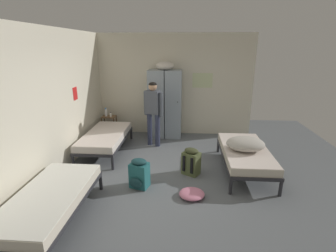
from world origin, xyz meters
TOP-DOWN VIEW (x-y plane):
  - ground_plane at (0.00, 0.00)m, footprint 8.31×8.31m
  - room_backdrop at (-1.16, 1.20)m, footprint 4.34×5.25m
  - locker_bank at (-0.23, 2.32)m, footprint 0.90×0.55m
  - shelf_unit at (-1.81, 2.24)m, footprint 0.38×0.30m
  - bed_left_front at (-1.56, -1.51)m, footprint 0.90×1.90m
  - bed_right at (1.56, 0.34)m, footprint 0.90×1.90m
  - bed_left_rear at (-1.56, 1.09)m, footprint 0.90×1.90m
  - bedding_heap at (1.53, 0.26)m, footprint 0.75×0.60m
  - person_traveler at (-0.47, 1.59)m, footprint 0.48×0.32m
  - water_bottle at (-1.89, 2.26)m, footprint 0.07×0.07m
  - lotion_bottle at (-1.74, 2.20)m, footprint 0.06×0.06m
  - backpack_olive at (0.48, 0.12)m, footprint 0.40×0.41m
  - backpack_teal at (-0.47, -0.46)m, footprint 0.38×0.39m
  - clothes_pile_pink at (0.48, -0.71)m, footprint 0.43×0.41m

SIDE VIEW (x-z plane):
  - ground_plane at x=0.00m, z-range 0.00..0.00m
  - clothes_pile_pink at x=0.48m, z-range 0.00..0.11m
  - backpack_olive at x=0.48m, z-range -0.02..0.53m
  - backpack_teal at x=-0.47m, z-range -0.02..0.53m
  - shelf_unit at x=-1.81m, z-range 0.06..0.63m
  - bed_left_front at x=-1.56m, z-range 0.14..0.63m
  - bed_right at x=1.56m, z-range 0.14..0.63m
  - bed_left_rear at x=-1.56m, z-range 0.14..0.63m
  - bedding_heap at x=1.53m, z-range 0.49..0.75m
  - lotion_bottle at x=-1.74m, z-range 0.56..0.69m
  - water_bottle at x=-1.89m, z-range 0.56..0.79m
  - locker_bank at x=-0.23m, z-range -0.07..2.00m
  - person_traveler at x=-0.47m, z-range 0.17..1.80m
  - room_backdrop at x=-1.16m, z-range 0.00..2.80m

